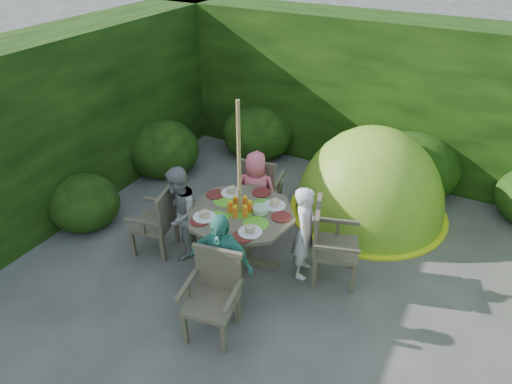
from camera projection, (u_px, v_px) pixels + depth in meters
The scene contains 13 objects.
ground at pixel (288, 311), 5.19m from camera, with size 60.00×60.00×0.00m, color #45433E.
hedge_enclosure at pixel (339, 165), 5.53m from camera, with size 9.00×9.00×2.50m.
patio_table at pixel (241, 220), 5.56m from camera, with size 1.66×1.66×0.94m.
parasol_pole at pixel (240, 190), 5.33m from camera, with size 0.04×0.04×2.20m, color olive.
garden_chair_right at pixel (329, 242), 5.41m from camera, with size 0.68×0.72×0.99m.
garden_chair_left at pixel (158, 220), 5.87m from camera, with size 0.60×0.65×0.92m.
garden_chair_back at pixel (260, 186), 6.55m from camera, with size 0.64×0.59×0.94m.
garden_chair_front at pixel (214, 293), 4.74m from camera, with size 0.64×0.59×0.93m.
child_right at pixel (305, 233), 5.42m from camera, with size 0.45×0.29×1.23m, color white.
child_left at pixel (179, 214), 5.73m from camera, with size 0.61×0.48×1.26m, color gray.
child_back at pixel (256, 192), 6.26m from camera, with size 0.58×0.38×1.18m, color #F26475.
child_front at pixel (221, 264), 4.91m from camera, with size 0.75×0.31×1.27m, color teal.
dome_tent at pixel (367, 212), 6.89m from camera, with size 2.61×2.61×2.66m.
Camera 1 is at (1.44, -3.43, 3.89)m, focal length 32.00 mm.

